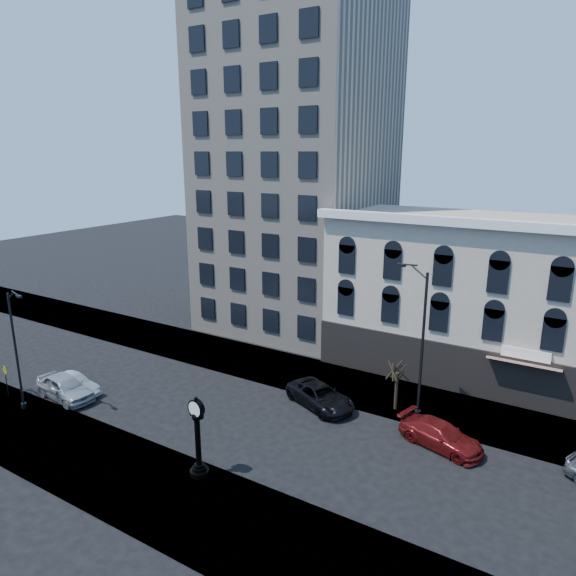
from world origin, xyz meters
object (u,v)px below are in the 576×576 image
Objects in this scene: street_clock at (198,440)px; car_near_a at (65,387)px; car_near_b at (72,385)px; warning_sign at (5,375)px; street_lamp_near at (15,319)px.

street_clock is 0.90× the size of car_near_a.
warning_sign is at bearing 125.22° from car_near_b.
street_clock reaches higher than car_near_a.
warning_sign is (-17.45, -0.00, -0.48)m from street_clock.
car_near_a is at bearing -172.17° from car_near_b.
car_near_a is 1.16× the size of car_near_b.
street_clock reaches higher than warning_sign.
car_near_a is (0.34, 2.62, -5.64)m from street_lamp_near.
warning_sign is 4.19m from car_near_a.
street_clock is 14.30m from car_near_b.
street_clock is at bearing -102.78° from car_near_b.
street_lamp_near is at bearing -171.43° from street_clock.
car_near_b is (3.47, 2.64, -0.98)m from warning_sign.
street_lamp_near is at bearing 174.02° from car_near_b.
car_near_b is at bearing 97.64° from street_lamp_near.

